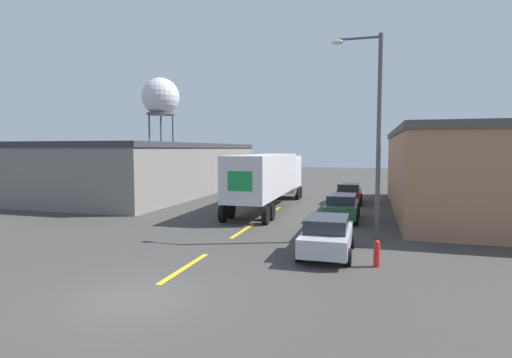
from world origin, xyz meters
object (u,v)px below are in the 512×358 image
Objects in this scene: fire_hydrant at (377,254)px; parked_car_right_mid at (342,207)px; parked_car_right_far at (349,193)px; parked_car_right_near at (327,235)px; semi_truck at (270,175)px; water_tower at (161,98)px; street_lamp at (374,125)px.

parked_car_right_mid is at bearing 101.54° from fire_hydrant.
parked_car_right_far is 15.52m from parked_car_right_near.
parked_car_right_mid is (5.25, -3.79, -1.50)m from semi_truck.
water_tower is 16.67× the size of fire_hydrant.
parked_car_right_mid is at bearing -48.53° from water_tower.
parked_car_right_far is at bearing 96.32° from fire_hydrant.
parked_car_right_far is 7.63m from parked_car_right_mid.
parked_car_right_far is (5.25, 3.83, -1.50)m from semi_truck.
street_lamp reaches higher than parked_car_right_near.
parked_car_right_mid and parked_car_right_near have the same top height.
parked_car_right_near is (0.00, -7.89, 0.00)m from parked_car_right_mid.
semi_truck is 15.07× the size of fire_hydrant.
parked_car_right_mid is 6.78m from street_lamp.
semi_truck is 3.37× the size of parked_car_right_near.
parked_car_right_near is 5.62m from street_lamp.
parked_car_right_mid is 49.85m from water_tower.
parked_car_right_near is 4.47× the size of fire_hydrant.
parked_car_right_far is at bearing 90.00° from parked_car_right_near.
semi_truck reaches higher than parked_car_right_near.
parked_car_right_near is (0.00, -15.52, 0.00)m from parked_car_right_far.
fire_hydrant is at bearing -62.23° from semi_truck.
semi_truck is at bearing 128.66° from street_lamp.
fire_hydrant is at bearing -83.68° from parked_car_right_far.
fire_hydrant is at bearing -78.46° from parked_car_right_mid.
semi_truck is 6.68m from parked_car_right_far.
water_tower is 53.73m from street_lamp.
parked_car_right_mid is 0.27× the size of water_tower.
water_tower is (-32.07, 44.19, 11.80)m from parked_car_right_near.
street_lamp is at bearing -52.54° from semi_truck.
water_tower is 57.89m from fire_hydrant.
water_tower reaches higher than parked_car_right_near.
street_lamp is (33.74, -41.16, -7.37)m from water_tower.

